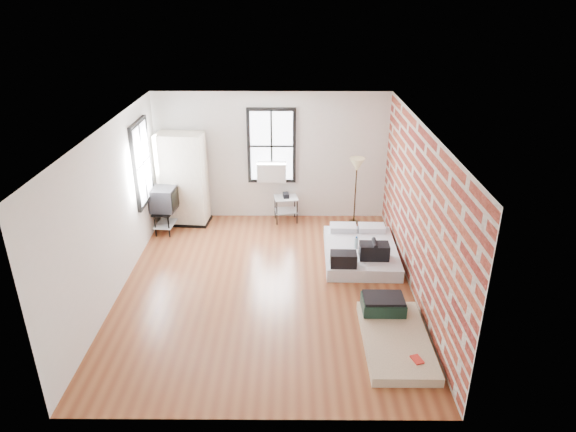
{
  "coord_description": "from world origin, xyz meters",
  "views": [
    {
      "loc": [
        0.42,
        -7.63,
        4.79
      ],
      "look_at": [
        0.37,
        0.3,
        1.21
      ],
      "focal_mm": 32.0,
      "sensor_mm": 36.0,
      "label": 1
    }
  ],
  "objects_px": {
    "wardrobe": "(183,180)",
    "side_table": "(286,202)",
    "mattress_main": "(360,251)",
    "mattress_bare": "(393,331)",
    "tv_stand": "(165,200)",
    "floor_lamp": "(357,168)"
  },
  "relations": [
    {
      "from": "wardrobe",
      "to": "floor_lamp",
      "type": "height_order",
      "value": "wardrobe"
    },
    {
      "from": "floor_lamp",
      "to": "tv_stand",
      "type": "relative_size",
      "value": 1.51
    },
    {
      "from": "mattress_bare",
      "to": "tv_stand",
      "type": "bearing_deg",
      "value": 139.13
    },
    {
      "from": "side_table",
      "to": "tv_stand",
      "type": "bearing_deg",
      "value": -168.46
    },
    {
      "from": "mattress_bare",
      "to": "wardrobe",
      "type": "bearing_deg",
      "value": 133.48
    },
    {
      "from": "mattress_main",
      "to": "side_table",
      "type": "xyz_separation_m",
      "value": [
        -1.44,
        1.71,
        0.29
      ]
    },
    {
      "from": "mattress_main",
      "to": "floor_lamp",
      "type": "xyz_separation_m",
      "value": [
        0.06,
        1.64,
        1.1
      ]
    },
    {
      "from": "side_table",
      "to": "tv_stand",
      "type": "relative_size",
      "value": 0.68
    },
    {
      "from": "mattress_bare",
      "to": "floor_lamp",
      "type": "bearing_deg",
      "value": 91.96
    },
    {
      "from": "wardrobe",
      "to": "side_table",
      "type": "xyz_separation_m",
      "value": [
        2.2,
        0.07,
        -0.55
      ]
    },
    {
      "from": "mattress_main",
      "to": "wardrobe",
      "type": "bearing_deg",
      "value": 157.17
    },
    {
      "from": "wardrobe",
      "to": "mattress_bare",
      "type": "bearing_deg",
      "value": -41.33
    },
    {
      "from": "wardrobe",
      "to": "mattress_main",
      "type": "bearing_deg",
      "value": -18.86
    },
    {
      "from": "floor_lamp",
      "to": "tv_stand",
      "type": "xyz_separation_m",
      "value": [
        -4.02,
        -0.44,
        -0.55
      ]
    },
    {
      "from": "mattress_main",
      "to": "floor_lamp",
      "type": "distance_m",
      "value": 1.97
    },
    {
      "from": "mattress_bare",
      "to": "tv_stand",
      "type": "relative_size",
      "value": 1.82
    },
    {
      "from": "mattress_bare",
      "to": "wardrobe",
      "type": "distance_m",
      "value": 5.64
    },
    {
      "from": "mattress_main",
      "to": "wardrobe",
      "type": "distance_m",
      "value": 4.07
    },
    {
      "from": "mattress_bare",
      "to": "side_table",
      "type": "height_order",
      "value": "side_table"
    },
    {
      "from": "mattress_main",
      "to": "floor_lamp",
      "type": "height_order",
      "value": "floor_lamp"
    },
    {
      "from": "side_table",
      "to": "tv_stand",
      "type": "xyz_separation_m",
      "value": [
        -2.52,
        -0.51,
        0.25
      ]
    },
    {
      "from": "tv_stand",
      "to": "floor_lamp",
      "type": "bearing_deg",
      "value": 11.88
    }
  ]
}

